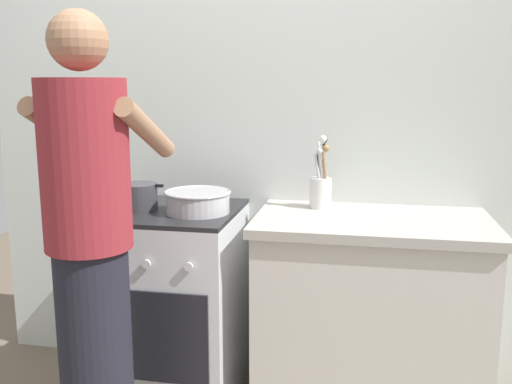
{
  "coord_description": "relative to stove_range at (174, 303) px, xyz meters",
  "views": [
    {
      "loc": [
        0.5,
        -2.22,
        1.46
      ],
      "look_at": [
        0.05,
        0.12,
        1.0
      ],
      "focal_mm": 39.44,
      "sensor_mm": 36.0,
      "label": 1
    }
  ],
  "objects": [
    {
      "name": "mixing_bowl",
      "position": [
        0.14,
        -0.04,
        0.5
      ],
      "size": [
        0.3,
        0.3,
        0.1
      ],
      "color": "#B7B7BC",
      "rests_on": "stove_range"
    },
    {
      "name": "back_wall",
      "position": [
        0.55,
        0.35,
        0.8
      ],
      "size": [
        3.2,
        0.1,
        2.5
      ],
      "color": "silver",
      "rests_on": "ground"
    },
    {
      "name": "utensil_crock",
      "position": [
        0.66,
        0.16,
        0.55
      ],
      "size": [
        0.1,
        0.1,
        0.33
      ],
      "color": "silver",
      "rests_on": "countertop"
    },
    {
      "name": "person",
      "position": [
        -0.07,
        -0.63,
        0.41
      ],
      "size": [
        0.41,
        0.5,
        1.7
      ],
      "color": "black",
      "rests_on": "ground"
    },
    {
      "name": "stove_range",
      "position": [
        0.0,
        0.0,
        0.0
      ],
      "size": [
        0.6,
        0.62,
        0.9
      ],
      "color": "silver",
      "rests_on": "ground"
    },
    {
      "name": "pot",
      "position": [
        -0.14,
        -0.04,
        0.51
      ],
      "size": [
        0.24,
        0.17,
        0.12
      ],
      "color": "#38383D",
      "rests_on": "stove_range"
    },
    {
      "name": "countertop",
      "position": [
        0.9,
        0.0,
        0.0
      ],
      "size": [
        1.0,
        0.6,
        0.9
      ],
      "color": "silver",
      "rests_on": "ground"
    }
  ]
}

